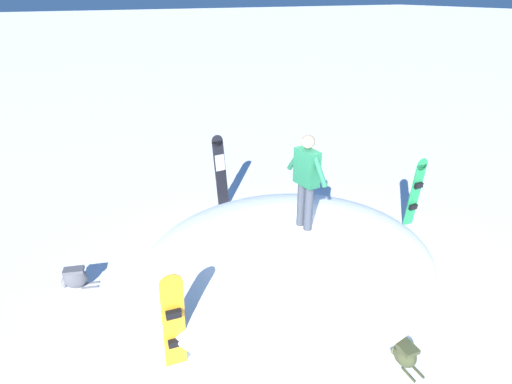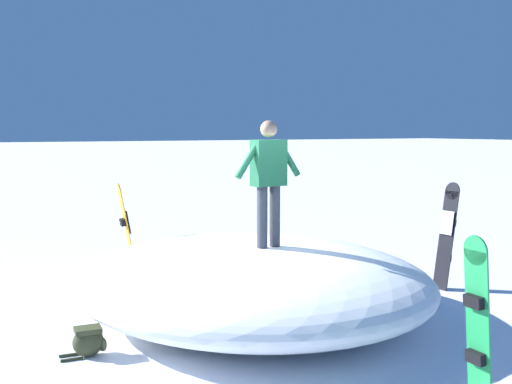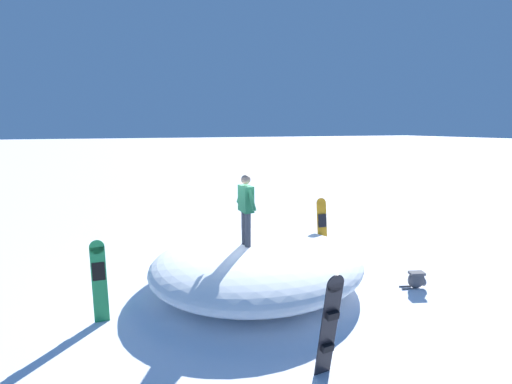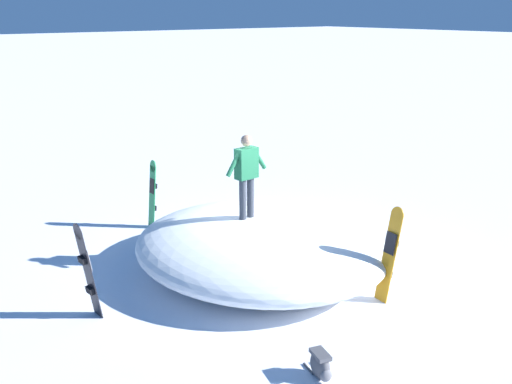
% 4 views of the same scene
% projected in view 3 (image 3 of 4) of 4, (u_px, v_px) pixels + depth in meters
% --- Properties ---
extents(ground, '(240.00, 240.00, 0.00)m').
position_uv_depth(ground, '(242.00, 275.00, 8.77)').
color(ground, white).
extents(snow_mound, '(5.35, 5.74, 1.01)m').
position_uv_depth(snow_mound, '(258.00, 262.00, 8.29)').
color(snow_mound, white).
rests_on(snow_mound, ground).
extents(snowboarder_standing, '(1.01, 0.25, 1.65)m').
position_uv_depth(snowboarder_standing, '(246.00, 205.00, 7.83)').
color(snowboarder_standing, '#333842').
rests_on(snowboarder_standing, snow_mound).
extents(snowboard_primary_upright, '(0.19, 0.28, 1.60)m').
position_uv_depth(snowboard_primary_upright, '(99.00, 280.00, 6.60)').
color(snowboard_primary_upright, '#1E8C47').
rests_on(snowboard_primary_upright, ground).
extents(snowboard_secondary_upright, '(0.29, 0.30, 1.71)m').
position_uv_depth(snowboard_secondary_upright, '(330.00, 325.00, 4.99)').
color(snowboard_secondary_upright, black).
rests_on(snowboard_secondary_upright, ground).
extents(snowboard_tertiary_upright, '(0.34, 0.33, 1.70)m').
position_uv_depth(snowboard_tertiary_upright, '(322.00, 226.00, 9.96)').
color(snowboard_tertiary_upright, orange).
rests_on(snowboard_tertiary_upright, ground).
extents(backpack_near, '(0.53, 0.30, 0.34)m').
position_uv_depth(backpack_near, '(216.00, 247.00, 10.32)').
color(backpack_near, '#383D23').
rests_on(backpack_near, ground).
extents(backpack_far, '(0.35, 0.62, 0.40)m').
position_uv_depth(backpack_far, '(417.00, 280.00, 8.04)').
color(backpack_far, '#4C4C51').
rests_on(backpack_far, ground).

